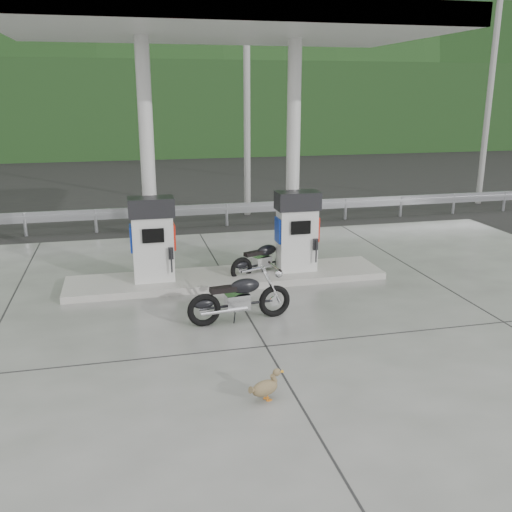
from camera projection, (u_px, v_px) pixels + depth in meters
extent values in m
plane|color=black|center=(253.00, 324.00, 10.39)|extent=(160.00, 160.00, 0.00)
cube|color=slate|center=(253.00, 324.00, 10.39)|extent=(18.00, 14.00, 0.02)
cube|color=#9E9B94|center=(227.00, 278.00, 12.70)|extent=(7.00, 1.40, 0.15)
cylinder|color=silver|center=(148.00, 161.00, 12.01)|extent=(0.30, 0.30, 5.00)
cylinder|color=silver|center=(293.00, 158.00, 12.71)|extent=(0.30, 0.30, 5.00)
cube|color=white|center=(224.00, 24.00, 11.24)|extent=(8.50, 5.00, 0.40)
cube|color=black|center=(183.00, 206.00, 21.14)|extent=(60.00, 7.00, 0.01)
cylinder|color=gray|center=(247.00, 94.00, 18.61)|extent=(0.22, 0.22, 8.00)
cylinder|color=gray|center=(490.00, 94.00, 20.59)|extent=(0.22, 0.22, 8.00)
cube|color=black|center=(151.00, 109.00, 37.61)|extent=(80.00, 6.00, 6.00)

